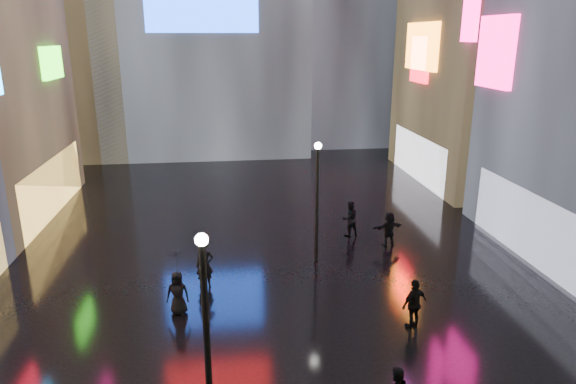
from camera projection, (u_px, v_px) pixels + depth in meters
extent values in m
plane|color=black|center=(266.00, 245.00, 23.83)|extent=(140.00, 140.00, 0.00)
cube|color=#FFC659|center=(52.00, 186.00, 27.75)|extent=(0.20, 10.00, 3.00)
cube|color=#35E319|center=(52.00, 63.00, 27.63)|extent=(0.25, 3.00, 1.71)
cube|color=white|center=(531.00, 227.00, 21.88)|extent=(0.20, 9.00, 3.00)
cube|color=#FC0C71|center=(496.00, 52.00, 23.69)|extent=(0.25, 2.99, 3.26)
cube|color=white|center=(419.00, 158.00, 34.21)|extent=(0.20, 9.00, 3.00)
cube|color=orange|center=(422.00, 46.00, 32.40)|extent=(0.25, 4.92, 2.91)
cube|color=#FC0C1E|center=(420.00, 60.00, 32.74)|extent=(0.25, 2.63, 2.87)
cylinder|color=black|center=(207.00, 341.00, 11.94)|extent=(0.16, 0.16, 5.00)
sphere|color=white|center=(202.00, 240.00, 11.19)|extent=(0.30, 0.30, 0.30)
cylinder|color=black|center=(317.00, 206.00, 21.46)|extent=(0.16, 0.16, 5.00)
sphere|color=white|center=(318.00, 146.00, 20.72)|extent=(0.30, 0.30, 0.30)
imported|color=black|center=(414.00, 304.00, 16.86)|extent=(1.10, 0.80, 1.74)
imported|color=black|center=(178.00, 293.00, 17.71)|extent=(0.84, 0.60, 1.59)
imported|color=black|center=(389.00, 229.00, 23.59)|extent=(1.56, 0.81, 1.60)
imported|color=black|center=(205.00, 265.00, 19.60)|extent=(0.71, 0.51, 1.82)
imported|color=black|center=(350.00, 219.00, 24.70)|extent=(0.97, 0.84, 1.73)
imported|color=black|center=(176.00, 262.00, 17.36)|extent=(1.18, 1.17, 0.79)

